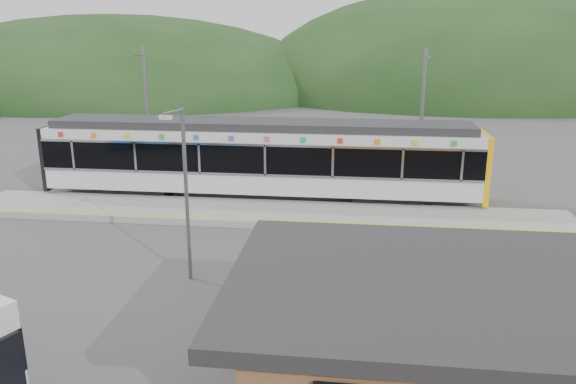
# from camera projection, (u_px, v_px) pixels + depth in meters

# --- Properties ---
(ground) EXTENTS (120.00, 120.00, 0.00)m
(ground) POSITION_uv_depth(u_px,v_px,m) (250.00, 244.00, 21.14)
(ground) COLOR #4C4C4F
(ground) RESTS_ON ground
(hills) EXTENTS (146.00, 149.00, 26.00)m
(hills) POSITION_uv_depth(u_px,v_px,m) (406.00, 208.00, 25.46)
(hills) COLOR #1E3D19
(hills) RESTS_ON ground
(platform) EXTENTS (26.00, 3.20, 0.30)m
(platform) POSITION_uv_depth(u_px,v_px,m) (264.00, 213.00, 24.25)
(platform) COLOR #9E9E99
(platform) RESTS_ON ground
(yellow_line) EXTENTS (26.00, 0.10, 0.01)m
(yellow_line) POSITION_uv_depth(u_px,v_px,m) (259.00, 219.00, 22.97)
(yellow_line) COLOR yellow
(yellow_line) RESTS_ON platform
(train) EXTENTS (20.44, 3.01, 3.74)m
(train) POSITION_uv_depth(u_px,v_px,m) (260.00, 156.00, 26.38)
(train) COLOR black
(train) RESTS_ON ground
(catenary_mast_west) EXTENTS (0.18, 1.80, 7.00)m
(catenary_mast_west) POSITION_uv_depth(u_px,v_px,m) (147.00, 113.00, 29.15)
(catenary_mast_west) COLOR slate
(catenary_mast_west) RESTS_ON ground
(catenary_mast_east) EXTENTS (0.18, 1.80, 7.00)m
(catenary_mast_east) POSITION_uv_depth(u_px,v_px,m) (422.00, 118.00, 27.49)
(catenary_mast_east) COLOR slate
(catenary_mast_east) RESTS_ON ground
(station_shelter) EXTENTS (9.20, 6.20, 3.00)m
(station_shelter) POSITION_uv_depth(u_px,v_px,m) (455.00, 345.00, 11.41)
(station_shelter) COLOR brown
(station_shelter) RESTS_ON ground
(lamp_post) EXTENTS (0.39, 1.03, 5.52)m
(lamp_post) POSITION_uv_depth(u_px,v_px,m) (185.00, 181.00, 17.16)
(lamp_post) COLOR slate
(lamp_post) RESTS_ON ground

